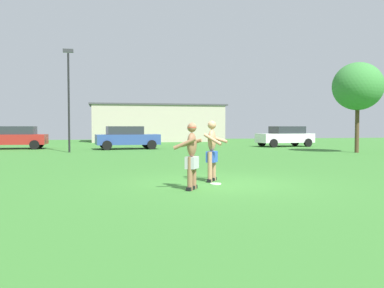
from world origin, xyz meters
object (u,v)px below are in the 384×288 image
Objects in this scene: player_with_cap at (192,153)px; car_blue_far_end at (127,137)px; car_red_mid_lot at (15,137)px; player_in_blue at (212,149)px; car_white_near_post at (285,136)px; lamp_post at (69,90)px; frisbee at (216,184)px; tree_right_field at (358,87)px.

car_blue_far_end is at bearing 91.53° from player_with_cap.
player_with_cap is 18.89m from car_blue_far_end.
car_red_mid_lot is 0.98× the size of car_blue_far_end.
player_with_cap is 0.96× the size of player_in_blue.
player_with_cap is at bearing -120.63° from car_white_near_post.
car_red_mid_lot is 6.87m from lamp_post.
player_with_cap is 1.66m from player_in_blue.
player_in_blue is at bearing -120.47° from car_white_near_post.
frisbee is 0.07× the size of car_red_mid_lot.
car_white_near_post is 0.72× the size of lamp_post.
lamp_post is at bearing 104.46° from player_with_cap.
player_in_blue is 0.28× the size of lamp_post.
car_red_mid_lot is at bearing 114.23° from frisbee.
player_with_cap is at bearing -136.14° from frisbee.
car_blue_far_end is (-0.51, 18.88, -0.08)m from player_with_cap.
car_white_near_post is at bearing 59.53° from player_in_blue.
car_blue_far_end is at bearing 94.27° from frisbee.
player_with_cap is 1.47m from frisbee.
player_in_blue is 21.30m from car_red_mid_lot.
player_with_cap is 0.27× the size of lamp_post.
player_in_blue is at bearing -71.01° from lamp_post.
player_with_cap is 0.37× the size of car_blue_far_end.
frisbee is (0.84, 0.81, -0.89)m from player_with_cap.
frisbee is 16.88m from tree_right_field.
player_with_cap is 0.37× the size of car_white_near_post.
car_blue_far_end is 0.83× the size of tree_right_field.
player_in_blue is 0.32× the size of tree_right_field.
tree_right_field is at bearing 43.47° from frisbee.
car_white_near_post is at bearing 97.01° from tree_right_field.
car_red_mid_lot is 0.70× the size of lamp_post.
player_in_blue reaches higher than player_with_cap.
lamp_post is at bearing 167.15° from tree_right_field.
lamp_post reaches higher than player_in_blue.
frisbee is 0.05× the size of lamp_post.
car_blue_far_end is (-12.30, -1.04, 0.00)m from car_white_near_post.
player_in_blue reaches higher than frisbee.
player_with_cap is 5.59× the size of frisbee.
player_in_blue reaches higher than car_white_near_post.
tree_right_field is (11.86, 10.70, 3.03)m from player_in_blue.
car_white_near_post is 0.83× the size of tree_right_field.
car_red_mid_lot is 0.81× the size of tree_right_field.
car_white_near_post is 19.92m from car_red_mid_lot.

